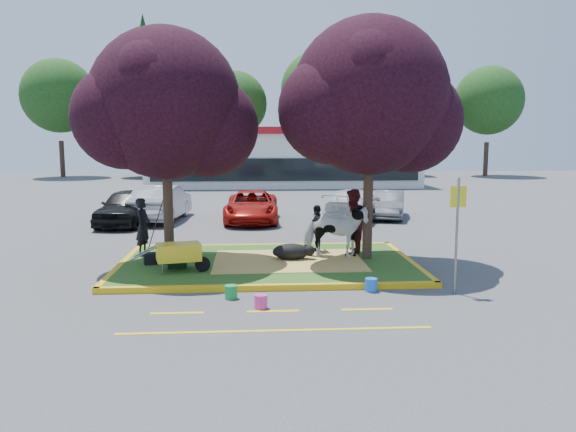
{
  "coord_description": "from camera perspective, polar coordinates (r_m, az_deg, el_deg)",
  "views": [
    {
      "loc": [
        -0.42,
        -15.6,
        3.62
      ],
      "look_at": [
        0.62,
        0.5,
        1.37
      ],
      "focal_mm": 35.0,
      "sensor_mm": 36.0,
      "label": 1
    }
  ],
  "objects": [
    {
      "name": "bucket_green",
      "position": [
        12.89,
        -5.81,
        -7.69
      ],
      "size": [
        0.36,
        0.36,
        0.31
      ],
      "primitive_type": "cylinder",
      "rotation": [
        0.0,
        0.0,
        -0.31
      ],
      "color": "#169338",
      "rests_on": "ground"
    },
    {
      "name": "tree_purple_left",
      "position": [
        16.17,
        -12.3,
        10.4
      ],
      "size": [
        5.06,
        4.2,
        6.51
      ],
      "color": "black",
      "rests_on": "median_island"
    },
    {
      "name": "fire_lane_stripe_c",
      "position": [
        12.2,
        8.03,
        -9.37
      ],
      "size": [
        1.1,
        0.12,
        0.01
      ],
      "primitive_type": "cube",
      "color": "yellow",
      "rests_on": "ground"
    },
    {
      "name": "visitor_b",
      "position": [
        17.21,
        2.98,
        -1.25
      ],
      "size": [
        0.57,
        0.91,
        1.45
      ],
      "primitive_type": "imported",
      "rotation": [
        0.0,
        0.0,
        -1.84
      ],
      "color": "black",
      "rests_on": "median_island"
    },
    {
      "name": "handler",
      "position": [
        17.25,
        -14.5,
        -1.04
      ],
      "size": [
        0.53,
        0.69,
        1.7
      ],
      "primitive_type": "imported",
      "rotation": [
        0.0,
        0.0,
        1.35
      ],
      "color": "black",
      "rests_on": "median_island"
    },
    {
      "name": "median_island",
      "position": [
        16.0,
        -2.11,
        -4.86
      ],
      "size": [
        8.0,
        5.0,
        0.15
      ],
      "primitive_type": "cube",
      "color": "#244B17",
      "rests_on": "ground"
    },
    {
      "name": "car_black",
      "position": [
        24.42,
        -16.02,
        0.9
      ],
      "size": [
        2.24,
        4.59,
        1.51
      ],
      "primitive_type": "imported",
      "rotation": [
        0.0,
        0.0,
        -0.11
      ],
      "color": "black",
      "rests_on": "ground"
    },
    {
      "name": "cow",
      "position": [
        16.33,
        4.84,
        -1.52
      ],
      "size": [
        1.99,
        1.18,
        1.58
      ],
      "primitive_type": "imported",
      "rotation": [
        0.0,
        0.0,
        1.39
      ],
      "color": "white",
      "rests_on": "median_island"
    },
    {
      "name": "tree_purple_right",
      "position": [
        16.15,
        8.4,
        11.21
      ],
      "size": [
        5.3,
        4.4,
        6.82
      ],
      "color": "black",
      "rests_on": "median_island"
    },
    {
      "name": "retail_building",
      "position": [
        43.67,
        -0.54,
        6.14
      ],
      "size": [
        20.4,
        8.4,
        4.4
      ],
      "color": "silver",
      "rests_on": "ground"
    },
    {
      "name": "car_white",
      "position": [
        24.82,
        6.85,
        1.12
      ],
      "size": [
        3.76,
        5.18,
        1.39
      ],
      "primitive_type": "imported",
      "rotation": [
        0.0,
        0.0,
        2.72
      ],
      "color": "silver",
      "rests_on": "ground"
    },
    {
      "name": "calf",
      "position": [
        16.12,
        0.32,
        -3.63
      ],
      "size": [
        1.21,
        0.91,
        0.47
      ],
      "primitive_type": "ellipsoid",
      "rotation": [
        0.0,
        0.0,
        0.31
      ],
      "color": "black",
      "rests_on": "median_island"
    },
    {
      "name": "car_grey",
      "position": [
        25.91,
        10.23,
        1.16
      ],
      "size": [
        2.28,
        3.95,
        1.23
      ],
      "primitive_type": "imported",
      "rotation": [
        0.0,
        0.0,
        -0.28
      ],
      "color": "#53545A",
      "rests_on": "ground"
    },
    {
      "name": "curb_near",
      "position": [
        13.5,
        -1.8,
        -7.28
      ],
      "size": [
        8.3,
        0.16,
        0.15
      ],
      "primitive_type": "cube",
      "color": "gold",
      "rests_on": "ground"
    },
    {
      "name": "curb_right",
      "position": [
        16.61,
        12.14,
        -4.55
      ],
      "size": [
        0.16,
        5.3,
        0.15
      ],
      "primitive_type": "cube",
      "color": "gold",
      "rests_on": "ground"
    },
    {
      "name": "bucket_blue",
      "position": [
        13.55,
        8.43,
        -6.94
      ],
      "size": [
        0.35,
        0.35,
        0.32
      ],
      "primitive_type": "cylinder",
      "rotation": [
        0.0,
        0.0,
        0.21
      ],
      "color": "blue",
      "rests_on": "ground"
    },
    {
      "name": "curb_far",
      "position": [
        18.52,
        -2.34,
        -3.09
      ],
      "size": [
        8.3,
        0.16,
        0.15
      ],
      "primitive_type": "cube",
      "color": "gold",
      "rests_on": "ground"
    },
    {
      "name": "visitor_a",
      "position": [
        17.01,
        6.56,
        -0.54
      ],
      "size": [
        0.94,
        1.09,
        1.95
      ],
      "primitive_type": "imported",
      "rotation": [
        0.0,
        0.0,
        -1.81
      ],
      "color": "#4B1517",
      "rests_on": "median_island"
    },
    {
      "name": "curb_left",
      "position": [
        16.4,
        -16.56,
        -4.86
      ],
      "size": [
        0.16,
        5.3,
        0.15
      ],
      "primitive_type": "cube",
      "color": "gold",
      "rests_on": "ground"
    },
    {
      "name": "gear_bag_dark",
      "position": [
        16.05,
        -13.35,
        -4.19
      ],
      "size": [
        0.67,
        0.48,
        0.31
      ],
      "primitive_type": "cube",
      "rotation": [
        0.0,
        0.0,
        0.28
      ],
      "color": "black",
      "rests_on": "median_island"
    },
    {
      "name": "bucket_pink",
      "position": [
        12.12,
        -2.77,
        -8.68
      ],
      "size": [
        0.35,
        0.35,
        0.3
      ],
      "primitive_type": "cylinder",
      "rotation": [
        0.0,
        0.0,
        -0.29
      ],
      "color": "#E0319E",
      "rests_on": "ground"
    },
    {
      "name": "fire_lane_stripe_b",
      "position": [
        11.96,
        -1.53,
        -9.65
      ],
      "size": [
        1.1,
        0.12,
        0.01
      ],
      "primitive_type": "cube",
      "color": "yellow",
      "rests_on": "ground"
    },
    {
      "name": "treeline",
      "position": [
        53.39,
        -1.98,
        12.35
      ],
      "size": [
        46.58,
        7.8,
        14.63
      ],
      "color": "black",
      "rests_on": "ground"
    },
    {
      "name": "ground",
      "position": [
        16.01,
        -2.11,
        -5.12
      ],
      "size": [
        90.0,
        90.0,
        0.0
      ],
      "primitive_type": "plane",
      "color": "#424244",
      "rests_on": "ground"
    },
    {
      "name": "car_red",
      "position": [
        24.38,
        -3.71,
        0.98
      ],
      "size": [
        2.39,
        4.91,
        1.34
      ],
      "primitive_type": "imported",
      "rotation": [
        0.0,
        0.0,
        -0.03
      ],
      "color": "#A8150E",
      "rests_on": "ground"
    },
    {
      "name": "straw_bedding",
      "position": [
        16.01,
        0.04,
        -4.55
      ],
      "size": [
        4.2,
        3.0,
        0.01
      ],
      "primitive_type": "cube",
      "color": "#DBB65A",
      "rests_on": "median_island"
    },
    {
      "name": "wheelbarrow",
      "position": [
        14.84,
        -11.0,
        -3.66
      ],
      "size": [
        2.0,
        0.92,
        0.76
      ],
      "rotation": [
        0.0,
        0.0,
        0.25
      ],
      "color": "black",
      "rests_on": "median_island"
    },
    {
      "name": "car_silver",
      "position": [
        25.3,
        -12.73,
        1.32
      ],
      "size": [
        2.17,
        4.94,
        1.58
      ],
      "primitive_type": "imported",
      "rotation": [
        0.0,
        0.0,
        3.03
      ],
      "color": "#9B9FA3",
      "rests_on": "ground"
    },
    {
      "name": "sign_post",
      "position": [
        13.5,
        16.81,
        -0.59
      ],
      "size": [
        0.38,
        0.06,
        2.72
      ],
      "rotation": [
        0.0,
        0.0,
        0.06
      ],
      "color": "slate",
      "rests_on": "ground"
    },
    {
      "name": "gear_bag_green",
      "position": [
        15.38,
        -11.17,
        -4.75
      ],
      "size": [
        0.49,
        0.31,
        0.26
      ],
      "primitive_type": "cube",
      "rotation": [
        0.0,
        0.0,
        0.02
      ],
      "color": "black",
      "rests_on": "median_island"
    },
    {
      "name": "fire_lane_long",
      "position": [
        10.82,
        -1.28,
        -11.56
      ],
      "size": [
        6.0,
        0.1,
        0.01
      ],
      "primitive_type": "cube",
      "color": "yellow",
      "rests_on": "ground"
    },
    {
      "name": "fire_lane_stripe_a",
      "position": [
        12.06,
        -11.21,
        -9.65
      ],
      "size": [
        1.1,
        0.12,
        0.01
      ],
      "primitive_type": "cube",
      "color": "yellow",
      "rests_on": "ground"
    }
  ]
}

